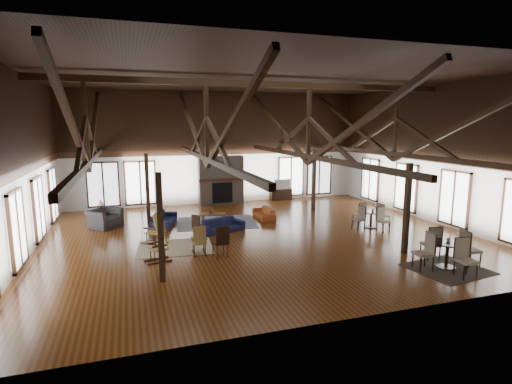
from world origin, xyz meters
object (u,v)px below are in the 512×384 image
object	(u,v)px
sofa_navy_front	(221,225)
coffee_table	(213,215)
sofa_navy_left	(164,219)
sofa_orange	(264,213)
cafe_table_near	(447,250)
armchair	(105,218)
tv_console	(281,194)
cafe_table_far	(371,216)

from	to	relation	value
sofa_navy_front	coffee_table	xyz separation A→B (m)	(-0.00, 1.57, 0.09)
sofa_navy_left	sofa_orange	distance (m)	4.49
sofa_navy_left	cafe_table_near	distance (m)	10.99
coffee_table	sofa_orange	bearing A→B (deg)	15.29
coffee_table	armchair	size ratio (longest dim) A/B	0.99
cafe_table_near	tv_console	bearing A→B (deg)	93.80
tv_console	sofa_navy_left	bearing A→B (deg)	-150.14
sofa_navy_left	sofa_orange	world-z (taller)	sofa_navy_left
sofa_orange	tv_console	distance (m)	4.74
armchair	cafe_table_far	xyz separation A→B (m)	(10.64, -3.48, 0.09)
sofa_navy_front	tv_console	size ratio (longest dim) A/B	1.50
cafe_table_near	sofa_navy_front	bearing A→B (deg)	132.66
cafe_table_far	cafe_table_near	bearing A→B (deg)	-96.36
coffee_table	cafe_table_near	size ratio (longest dim) A/B	0.55
cafe_table_near	cafe_table_far	world-z (taller)	cafe_table_near
sofa_navy_left	cafe_table_far	xyz separation A→B (m)	(8.23, -3.05, 0.20)
cafe_table_near	coffee_table	bearing A→B (deg)	126.21
cafe_table_near	tv_console	world-z (taller)	cafe_table_near
sofa_navy_left	coffee_table	xyz separation A→B (m)	(2.10, -0.20, 0.08)
tv_console	cafe_table_far	bearing A→B (deg)	-79.38
sofa_navy_left	coffee_table	bearing A→B (deg)	-77.76
cafe_table_near	cafe_table_far	distance (m)	4.81
armchair	cafe_table_near	bearing A→B (deg)	-86.28
sofa_navy_front	tv_console	distance (m)	7.48
cafe_table_far	tv_console	size ratio (longest dim) A/B	1.53
coffee_table	tv_console	distance (m)	6.36
sofa_navy_left	cafe_table_near	size ratio (longest dim) A/B	0.90
coffee_table	tv_console	size ratio (longest dim) A/B	0.96
armchair	cafe_table_near	xyz separation A→B (m)	(10.11, -8.26, 0.17)
sofa_orange	armchair	bearing A→B (deg)	-92.25
armchair	sofa_navy_left	bearing A→B (deg)	-57.03
sofa_navy_front	tv_console	world-z (taller)	tv_console
sofa_orange	coffee_table	bearing A→B (deg)	-85.65
sofa_navy_left	armchair	bearing A→B (deg)	97.58
cafe_table_far	coffee_table	bearing A→B (deg)	155.01
cafe_table_near	armchair	bearing A→B (deg)	140.74
sofa_navy_front	coffee_table	size ratio (longest dim) A/B	1.57
sofa_navy_front	cafe_table_near	bearing A→B (deg)	-66.04
sofa_navy_front	sofa_orange	bearing A→B (deg)	16.24
sofa_navy_left	coffee_table	size ratio (longest dim) A/B	1.65
sofa_orange	sofa_navy_front	bearing A→B (deg)	-52.90
cafe_table_near	cafe_table_far	xyz separation A→B (m)	(0.53, 4.78, -0.07)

